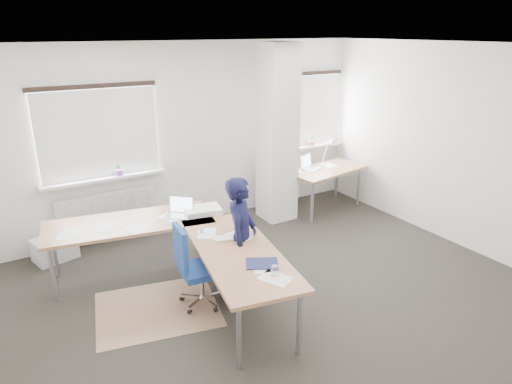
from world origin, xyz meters
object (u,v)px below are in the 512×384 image
desk_main (184,237)px  person (241,238)px  task_chair (198,283)px  desk_side (326,171)px

desk_main → person: (0.53, -0.41, 0.03)m
desk_main → task_chair: task_chair is taller
desk_side → task_chair: 3.46m
task_chair → person: (0.53, -0.06, 0.45)m
desk_side → person: 3.01m
desk_main → task_chair: 0.55m
desk_main → desk_side: (3.07, 1.20, -0.01)m
task_chair → person: size_ratio=0.68×
task_chair → desk_side: bearing=32.4°
desk_main → desk_side: size_ratio=1.99×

